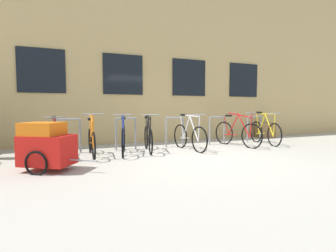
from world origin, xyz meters
name	(u,v)px	position (x,y,z in m)	size (l,w,h in m)	color
ground_plane	(203,158)	(0.00, 0.00, 0.00)	(42.00, 42.00, 0.00)	#B2ADA0
storefront_building	(138,61)	(0.00, 5.79, 3.23)	(28.00, 5.22, 6.45)	tan
bike_rack	(175,129)	(0.08, 1.90, 0.55)	(6.60, 0.05, 0.91)	gray
bicycle_white	(189,136)	(0.24, 1.21, 0.39)	(0.44, 1.68, 1.04)	black
bicycle_black	(148,137)	(-0.90, 1.45, 0.38)	(0.48, 1.70, 1.04)	black
bicycle_orange	(92,141)	(-2.40, 1.29, 0.37)	(0.44, 1.75, 1.08)	black
bicycle_blue	(123,139)	(-1.62, 1.29, 0.39)	(0.54, 1.68, 1.06)	black
bicycle_yellow	(265,132)	(3.07, 1.37, 0.40)	(0.49, 1.79, 1.08)	black
bicycle_red	(237,133)	(1.95, 1.33, 0.41)	(0.54, 1.82, 1.09)	black
bicycle_maroon	(55,143)	(-3.23, 1.32, 0.37)	(0.44, 1.70, 1.01)	black
bike_trailer	(47,146)	(-3.33, 0.05, 0.48)	(1.39, 1.04, 0.93)	red
planter_box	(266,130)	(4.47, 2.85, 0.30)	(0.70, 0.44, 0.60)	olive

